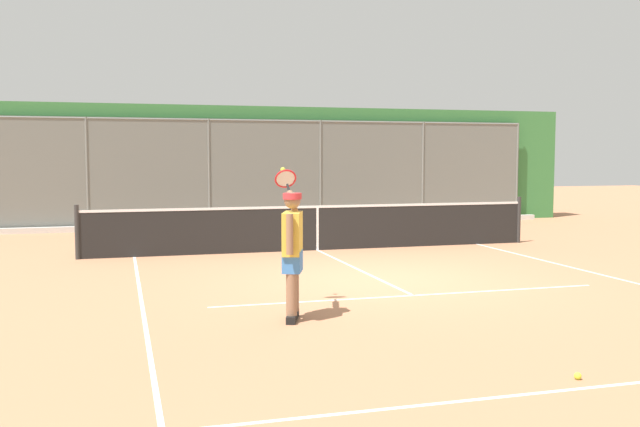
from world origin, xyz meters
TOP-DOWN VIEW (x-y plane):
  - ground_plane at (0.00, 0.00)m, footprint 60.00×60.00m
  - court_line_markings at (0.00, 1.65)m, footprint 7.65×9.36m
  - fence_backdrop at (0.00, -9.81)m, footprint 19.25×1.37m
  - tennis_net at (0.00, -3.75)m, footprint 9.83×0.09m
  - tennis_player at (2.04, 2.37)m, footprint 0.44×1.35m
  - tennis_ball_near_baseline at (0.11, 5.35)m, footprint 0.07×0.07m

SIDE VIEW (x-z plane):
  - ground_plane at x=0.00m, z-range 0.00..0.00m
  - court_line_markings at x=0.00m, z-range 0.00..0.01m
  - tennis_ball_near_baseline at x=0.11m, z-range 0.00..0.07m
  - tennis_net at x=0.00m, z-range -0.04..1.03m
  - tennis_player at x=2.04m, z-range -0.02..1.84m
  - fence_backdrop at x=0.00m, z-range -0.01..3.43m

